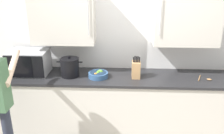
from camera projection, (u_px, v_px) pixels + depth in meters
The scene contains 7 objects.
back_wall_tiled at pixel (124, 34), 3.45m from camera, with size 4.36×0.44×2.65m.
counter_unit at pixel (123, 106), 3.51m from camera, with size 3.48×0.65×0.92m.
microwave_oven at pixel (27, 62), 3.38m from camera, with size 0.52×0.39×0.33m.
knife_block at pixel (136, 69), 3.27m from camera, with size 0.11×0.15×0.31m.
wooden_spoon at pixel (205, 79), 3.24m from camera, with size 0.19×0.18×0.02m.
stock_pot at pixel (70, 67), 3.31m from camera, with size 0.35×0.26×0.28m.
fruit_bowl at pixel (98, 74), 3.30m from camera, with size 0.27×0.27×0.10m.
Camera 1 is at (0.00, -2.22, 2.22)m, focal length 39.17 mm.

